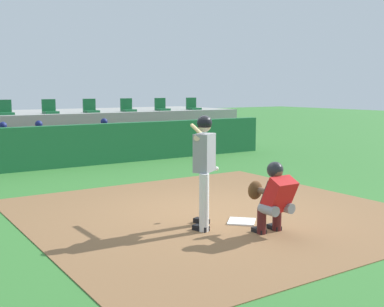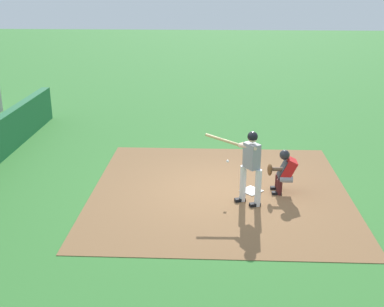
% 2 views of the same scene
% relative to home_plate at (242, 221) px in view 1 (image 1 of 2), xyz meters
% --- Properties ---
extents(ground_plane, '(80.00, 80.00, 0.00)m').
position_rel_home_plate_xyz_m(ground_plane, '(0.00, 0.80, -0.02)').
color(ground_plane, '#387A33').
extents(dirt_infield, '(6.40, 6.40, 0.01)m').
position_rel_home_plate_xyz_m(dirt_infield, '(0.00, 0.80, -0.02)').
color(dirt_infield, olive).
rests_on(dirt_infield, ground).
extents(home_plate, '(0.62, 0.62, 0.02)m').
position_rel_home_plate_xyz_m(home_plate, '(0.00, 0.00, 0.00)').
color(home_plate, white).
rests_on(home_plate, dirt_infield).
extents(batter_at_plate, '(0.75, 1.34, 1.80)m').
position_rel_home_plate_xyz_m(batter_at_plate, '(-0.69, 0.12, 1.01)').
color(batter_at_plate, silver).
rests_on(batter_at_plate, ground).
extents(catcher_crouched, '(0.48, 1.75, 1.13)m').
position_rel_home_plate_xyz_m(catcher_crouched, '(-0.01, -0.76, 0.59)').
color(catcher_crouched, gray).
rests_on(catcher_crouched, ground).
extents(dugout_wall, '(13.00, 0.30, 1.20)m').
position_rel_home_plate_xyz_m(dugout_wall, '(0.00, 7.30, 0.58)').
color(dugout_wall, '#1E6638').
rests_on(dugout_wall, ground).
extents(dugout_bench, '(11.80, 0.44, 0.45)m').
position_rel_home_plate_xyz_m(dugout_bench, '(0.00, 8.30, 0.20)').
color(dugout_bench, olive).
rests_on(dugout_bench, ground).
extents(dugout_player_1, '(0.49, 0.70, 1.30)m').
position_rel_home_plate_xyz_m(dugout_player_1, '(-1.94, 8.14, 0.65)').
color(dugout_player_1, '#939399').
rests_on(dugout_player_1, ground).
extents(dugout_player_2, '(0.49, 0.70, 1.30)m').
position_rel_home_plate_xyz_m(dugout_player_2, '(-0.93, 8.14, 0.65)').
color(dugout_player_2, '#939399').
rests_on(dugout_player_2, ground).
extents(dugout_player_3, '(0.49, 0.70, 1.30)m').
position_rel_home_plate_xyz_m(dugout_player_3, '(1.13, 8.14, 0.65)').
color(dugout_player_3, '#939399').
rests_on(dugout_player_3, ground).
extents(stands_platform, '(15.00, 4.40, 1.40)m').
position_rel_home_plate_xyz_m(stands_platform, '(0.00, 11.70, 0.68)').
color(stands_platform, '#9E9E99').
rests_on(stands_platform, ground).
extents(stadium_seat_3, '(0.46, 0.46, 0.48)m').
position_rel_home_plate_xyz_m(stadium_seat_3, '(-1.44, 10.18, 1.51)').
color(stadium_seat_3, '#196033').
rests_on(stadium_seat_3, stands_platform).
extents(stadium_seat_4, '(0.46, 0.46, 0.48)m').
position_rel_home_plate_xyz_m(stadium_seat_4, '(0.00, 10.18, 1.51)').
color(stadium_seat_4, '#196033').
rests_on(stadium_seat_4, stands_platform).
extents(stadium_seat_5, '(0.46, 0.46, 0.48)m').
position_rel_home_plate_xyz_m(stadium_seat_5, '(1.44, 10.18, 1.51)').
color(stadium_seat_5, '#196033').
rests_on(stadium_seat_5, stands_platform).
extents(stadium_seat_6, '(0.46, 0.46, 0.48)m').
position_rel_home_plate_xyz_m(stadium_seat_6, '(2.89, 10.18, 1.51)').
color(stadium_seat_6, '#196033').
rests_on(stadium_seat_6, stands_platform).
extents(stadium_seat_7, '(0.46, 0.46, 0.48)m').
position_rel_home_plate_xyz_m(stadium_seat_7, '(4.33, 10.18, 1.51)').
color(stadium_seat_7, '#196033').
rests_on(stadium_seat_7, stands_platform).
extents(stadium_seat_8, '(0.46, 0.46, 0.48)m').
position_rel_home_plate_xyz_m(stadium_seat_8, '(5.78, 10.18, 1.51)').
color(stadium_seat_8, '#196033').
rests_on(stadium_seat_8, stands_platform).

